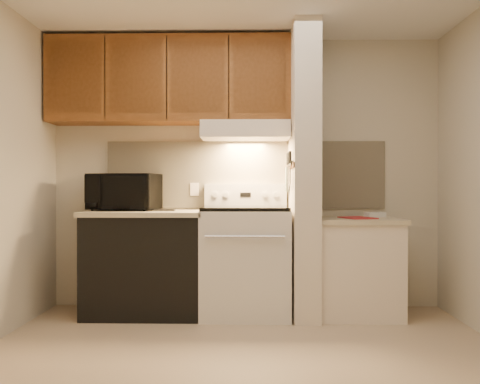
{
  "coord_description": "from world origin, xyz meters",
  "views": [
    {
      "loc": [
        0.04,
        -3.28,
        1.11
      ],
      "look_at": [
        -0.04,
        0.75,
        1.08
      ],
      "focal_mm": 38.0,
      "sensor_mm": 36.0,
      "label": 1
    }
  ],
  "objects": [
    {
      "name": "floor",
      "position": [
        0.0,
        0.0,
        0.0
      ],
      "size": [
        3.6,
        3.6,
        0.0
      ],
      "primitive_type": "plane",
      "color": "tan",
      "rests_on": "ground"
    },
    {
      "name": "wall_back",
      "position": [
        0.0,
        1.5,
        1.25
      ],
      "size": [
        3.6,
        2.5,
        0.02
      ],
      "primitive_type": "cube",
      "rotation": [
        1.57,
        0.0,
        0.0
      ],
      "color": "beige",
      "rests_on": "floor"
    },
    {
      "name": "backsplash",
      "position": [
        0.0,
        1.49,
        1.24
      ],
      "size": [
        2.6,
        0.02,
        0.63
      ],
      "primitive_type": "cube",
      "color": "beige",
      "rests_on": "wall_back"
    },
    {
      "name": "range_body",
      "position": [
        0.0,
        1.16,
        0.46
      ],
      "size": [
        0.76,
        0.65,
        0.92
      ],
      "primitive_type": "cube",
      "color": "silver",
      "rests_on": "floor"
    },
    {
      "name": "oven_window",
      "position": [
        0.0,
        0.84,
        0.5
      ],
      "size": [
        0.5,
        0.01,
        0.3
      ],
      "primitive_type": "cube",
      "color": "black",
      "rests_on": "range_body"
    },
    {
      "name": "oven_handle",
      "position": [
        0.0,
        0.8,
        0.72
      ],
      "size": [
        0.65,
        0.02,
        0.02
      ],
      "primitive_type": "cylinder",
      "rotation": [
        0.0,
        1.57,
        0.0
      ],
      "color": "silver",
      "rests_on": "range_body"
    },
    {
      "name": "cooktop",
      "position": [
        0.0,
        1.16,
        0.94
      ],
      "size": [
        0.74,
        0.64,
        0.03
      ],
      "primitive_type": "cube",
      "color": "black",
      "rests_on": "range_body"
    },
    {
      "name": "range_backguard",
      "position": [
        0.0,
        1.44,
        1.05
      ],
      "size": [
        0.76,
        0.08,
        0.2
      ],
      "primitive_type": "cube",
      "color": "silver",
      "rests_on": "range_body"
    },
    {
      "name": "range_display",
      "position": [
        0.0,
        1.4,
        1.05
      ],
      "size": [
        0.1,
        0.01,
        0.04
      ],
      "primitive_type": "cube",
      "color": "black",
      "rests_on": "range_backguard"
    },
    {
      "name": "range_knob_left_outer",
      "position": [
        -0.28,
        1.4,
        1.05
      ],
      "size": [
        0.05,
        0.02,
        0.05
      ],
      "primitive_type": "cylinder",
      "rotation": [
        1.57,
        0.0,
        0.0
      ],
      "color": "silver",
      "rests_on": "range_backguard"
    },
    {
      "name": "range_knob_left_inner",
      "position": [
        -0.18,
        1.4,
        1.05
      ],
      "size": [
        0.05,
        0.02,
        0.05
      ],
      "primitive_type": "cylinder",
      "rotation": [
        1.57,
        0.0,
        0.0
      ],
      "color": "silver",
      "rests_on": "range_backguard"
    },
    {
      "name": "range_knob_right_inner",
      "position": [
        0.18,
        1.4,
        1.05
      ],
      "size": [
        0.05,
        0.02,
        0.05
      ],
      "primitive_type": "cylinder",
      "rotation": [
        1.57,
        0.0,
        0.0
      ],
      "color": "silver",
      "rests_on": "range_backguard"
    },
    {
      "name": "range_knob_right_outer",
      "position": [
        0.28,
        1.4,
        1.05
      ],
      "size": [
        0.05,
        0.02,
        0.05
      ],
      "primitive_type": "cylinder",
      "rotation": [
        1.57,
        0.0,
        0.0
      ],
      "color": "silver",
      "rests_on": "range_backguard"
    },
    {
      "name": "dishwasher_front",
      "position": [
        -0.88,
        1.17,
        0.43
      ],
      "size": [
        1.0,
        0.63,
        0.87
      ],
      "primitive_type": "cube",
      "color": "black",
      "rests_on": "floor"
    },
    {
      "name": "left_countertop",
      "position": [
        -0.88,
        1.17,
        0.89
      ],
      "size": [
        1.04,
        0.67,
        0.04
      ],
      "primitive_type": "cube",
      "color": "beige",
      "rests_on": "dishwasher_front"
    },
    {
      "name": "spoon_rest",
      "position": [
        -0.73,
        1.19,
        0.92
      ],
      "size": [
        0.21,
        0.08,
        0.01
      ],
      "primitive_type": "cube",
      "rotation": [
        0.0,
        0.0,
        -0.04
      ],
      "color": "black",
      "rests_on": "left_countertop"
    },
    {
      "name": "teal_jar",
      "position": [
        -1.23,
        1.33,
        0.96
      ],
      "size": [
        0.11,
        0.11,
        0.11
      ],
      "primitive_type": "cylinder",
      "rotation": [
        0.0,
        0.0,
        0.16
      ],
      "color": "#2A6769",
      "rests_on": "left_countertop"
    },
    {
      "name": "outlet",
      "position": [
        -0.48,
        1.48,
        1.1
      ],
      "size": [
        0.08,
        0.01,
        0.12
      ],
      "primitive_type": "cube",
      "color": "#F1E2D0",
      "rests_on": "backsplash"
    },
    {
      "name": "microwave",
      "position": [
        -1.1,
        1.31,
        1.07
      ],
      "size": [
        0.64,
        0.47,
        0.33
      ],
      "primitive_type": "imported",
      "rotation": [
        0.0,
        0.0,
        -0.12
      ],
      "color": "black",
      "rests_on": "left_countertop"
    },
    {
      "name": "partition_pillar",
      "position": [
        0.51,
        1.15,
        1.25
      ],
      "size": [
        0.22,
        0.7,
        2.5
      ],
      "primitive_type": "cube",
      "color": "silver",
      "rests_on": "floor"
    },
    {
      "name": "pillar_trim",
      "position": [
        0.39,
        1.15,
        1.3
      ],
      "size": [
        0.01,
        0.7,
        0.04
      ],
      "primitive_type": "cube",
      "color": "brown",
      "rests_on": "partition_pillar"
    },
    {
      "name": "knife_strip",
      "position": [
        0.39,
        1.1,
        1.32
      ],
      "size": [
        0.02,
        0.42,
        0.04
      ],
      "primitive_type": "cube",
      "color": "black",
      "rests_on": "partition_pillar"
    },
    {
      "name": "knife_blade_a",
      "position": [
        0.38,
        0.95,
        1.22
      ],
      "size": [
        0.01,
        0.03,
        0.16
      ],
      "primitive_type": "cube",
      "color": "silver",
      "rests_on": "knife_strip"
    },
    {
      "name": "knife_handle_a",
      "position": [
        0.38,
        0.95,
        1.37
      ],
      "size": [
        0.02,
        0.02,
        0.1
      ],
      "primitive_type": "cylinder",
      "color": "black",
      "rests_on": "knife_strip"
    },
    {
      "name": "knife_blade_b",
      "position": [
        0.38,
        1.02,
        1.21
      ],
      "size": [
        0.01,
        0.04,
        0.18
      ],
      "primitive_type": "cube",
      "color": "silver",
      "rests_on": "knife_strip"
    },
    {
      "name": "knife_handle_b",
      "position": [
        0.38,
        1.03,
        1.37
      ],
      "size": [
        0.02,
        0.02,
        0.1
      ],
      "primitive_type": "cylinder",
      "color": "black",
      "rests_on": "knife_strip"
    },
    {
      "name": "knife_blade_c",
      "position": [
        0.38,
        1.11,
        1.2
      ],
      "size": [
        0.01,
        0.04,
        0.2
      ],
      "primitive_type": "cube",
      "color": "silver",
      "rests_on": "knife_strip"
    },
    {
      "name": "knife_handle_c",
      "position": [
        0.38,
        1.11,
        1.37
      ],
      "size": [
        0.02,
        0.02,
        0.1
      ],
      "primitive_type": "cylinder",
      "color": "black",
      "rests_on": "knife_strip"
    },
    {
      "name": "knife_blade_d",
      "position": [
        0.38,
        1.19,
        1.22
      ],
      "size": [
        0.01,
        0.04,
        0.16
      ],
      "primitive_type": "cube",
      "color": "silver",
      "rests_on": "knife_strip"
    },
    {
      "name": "knife_handle_d",
      "position": [
        0.38,
        1.19,
        1.37
      ],
      "size": [
        0.02,
        0.02,
        0.1
      ],
      "primitive_type": "cylinder",
      "color": "black",
      "rests_on": "knife_strip"
    },
    {
      "name": "knife_blade_e",
      "position": [
        0.38,
        1.26,
        1.21
      ],
      "size": [
        0.01,
        0.04,
        0.18
      ],
      "primitive_type": "cube",
      "color": "silver",
      "rests_on": "knife_strip"
    },
    {
      "name": "knife_handle_e",
      "position": [
        0.38,
        1.26,
        1.37
      ],
      "size": [
        0.02,
        0.02,
        0.1
      ],
      "primitive_type": "cylinder",
      "color": "black",
      "rests_on": "knife_strip"
    },
    {
      "name": "oven_mitt",
      "position": [
        0.38,
        1.32,
        1.19
      ],
      "size": [
        0.03,
        0.09,
        0.22
      ],
      "primitive_type": "cube",
      "color": "gray",
      "rests_on": "partition_pillar"
    },
    {
      "name": "right_cab_base",
      "position": [
        0.97,
        1.15,
        0.4
      ],
      "size": [
        0.7,
        0.6,
        0.81
      ],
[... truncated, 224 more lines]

